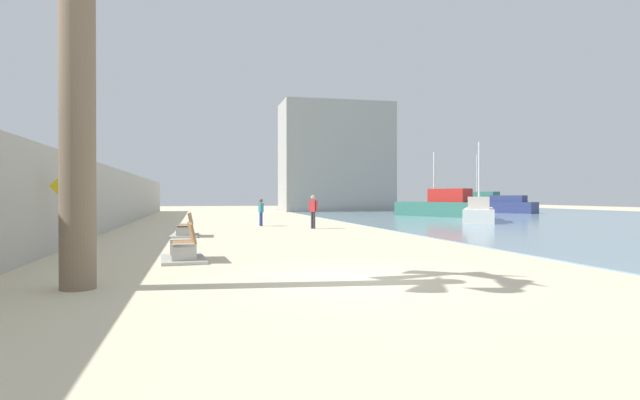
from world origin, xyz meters
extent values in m
plane|color=beige|center=(0.00, 18.00, 0.00)|extent=(120.00, 120.00, 0.00)
cube|color=#ADAAA3|center=(-7.50, 18.00, 1.55)|extent=(0.80, 64.00, 3.09)
cube|color=#7A99A8|center=(24.00, 18.00, 0.02)|extent=(36.00, 68.00, 0.04)
cylinder|color=#7A6651|center=(-5.11, 0.04, 3.54)|extent=(0.63, 0.63, 7.07)
cube|color=#ADAAA3|center=(-3.34, 3.24, 0.25)|extent=(0.61, 0.24, 0.50)
cube|color=#ADAAA3|center=(-3.44, 4.64, 0.25)|extent=(0.61, 0.24, 0.50)
cube|color=#997047|center=(-3.39, 3.94, 0.45)|extent=(0.61, 1.63, 0.06)
cube|color=#997047|center=(-3.16, 3.96, 0.73)|extent=(0.28, 1.61, 0.50)
cube|color=#ADAAA3|center=(-3.39, 3.94, 0.04)|extent=(1.25, 2.17, 0.08)
cube|color=#ADAAA3|center=(-3.56, 11.60, 0.25)|extent=(0.61, 0.22, 0.50)
cube|color=#ADAAA3|center=(-3.51, 13.00, 0.25)|extent=(0.61, 0.22, 0.50)
cube|color=#997047|center=(-3.54, 12.30, 0.45)|extent=(0.56, 1.62, 0.06)
cube|color=#997047|center=(-3.31, 12.30, 0.73)|extent=(0.22, 1.60, 0.50)
cube|color=#ADAAA3|center=(-3.54, 12.30, 0.04)|extent=(1.17, 2.14, 0.08)
cylinder|color=navy|center=(0.43, 19.04, 0.38)|extent=(0.12, 0.12, 0.75)
cylinder|color=navy|center=(0.39, 19.16, 0.38)|extent=(0.12, 0.12, 0.75)
cube|color=teal|center=(0.41, 19.10, 1.02)|extent=(0.27, 0.36, 0.53)
sphere|color=brown|center=(0.41, 19.10, 1.42)|extent=(0.20, 0.20, 0.20)
cylinder|color=teal|center=(0.47, 18.89, 1.05)|extent=(0.09, 0.09, 0.48)
cylinder|color=teal|center=(0.34, 19.31, 1.05)|extent=(0.09, 0.09, 0.48)
cylinder|color=#333338|center=(2.79, 16.15, 0.43)|extent=(0.12, 0.12, 0.85)
cylinder|color=#333338|center=(2.70, 16.25, 0.43)|extent=(0.12, 0.12, 0.85)
cube|color=#B22D33|center=(2.75, 16.20, 1.16)|extent=(0.35, 0.36, 0.61)
sphere|color=tan|center=(2.75, 16.20, 1.60)|extent=(0.23, 0.23, 0.23)
cylinder|color=#B22D33|center=(2.90, 16.04, 1.19)|extent=(0.09, 0.09, 0.54)
cylinder|color=#B22D33|center=(2.59, 16.36, 1.19)|extent=(0.09, 0.09, 0.54)
cube|color=white|center=(14.74, 20.74, 0.46)|extent=(5.55, 7.79, 0.83)
cube|color=beige|center=(14.14, 19.70, 1.25)|extent=(2.84, 3.66, 0.75)
cylinder|color=silver|center=(14.94, 21.08, 3.05)|extent=(0.12, 0.12, 4.35)
cube|color=navy|center=(25.23, 35.68, 0.57)|extent=(5.23, 7.38, 1.06)
cube|color=navy|center=(25.80, 34.70, 1.41)|extent=(2.67, 3.46, 0.63)
cube|color=#337060|center=(15.72, 28.78, 0.61)|extent=(5.21, 7.48, 1.15)
cube|color=red|center=(16.25, 27.79, 1.72)|extent=(2.73, 3.53, 1.06)
cylinder|color=silver|center=(15.54, 29.11, 3.19)|extent=(0.12, 0.12, 4.01)
cube|color=navy|center=(26.73, 41.63, 0.62)|extent=(3.96, 6.16, 1.16)
cube|color=#337060|center=(27.09, 40.80, 1.66)|extent=(2.16, 2.89, 0.93)
cylinder|color=silver|center=(26.62, 41.90, 3.71)|extent=(0.12, 0.12, 5.02)
cylinder|color=slate|center=(-6.54, 5.49, 1.12)|extent=(0.08, 0.08, 2.25)
cube|color=yellow|center=(-6.54, 5.49, 1.95)|extent=(0.85, 0.03, 0.85)
cube|color=#9E9E99|center=(11.79, 46.00, 5.91)|extent=(12.00, 6.00, 11.82)
camera|label=1|loc=(-2.99, -10.19, 1.68)|focal=29.58mm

